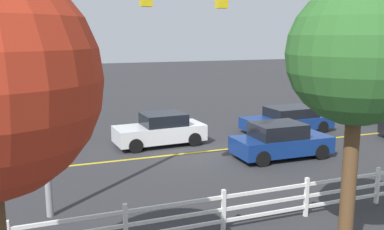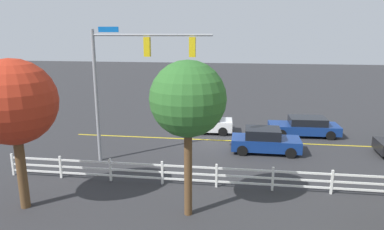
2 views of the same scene
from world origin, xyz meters
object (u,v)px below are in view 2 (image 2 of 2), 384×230
(car_0, at_px, (204,123))
(tree_1, at_px, (188,100))
(car_1, at_px, (265,141))
(car_3, at_px, (304,126))
(tree_2, at_px, (13,103))

(car_0, bearing_deg, tree_1, 90.01)
(car_0, relative_size, car_1, 1.03)
(car_3, distance_m, tree_1, 14.18)
(car_0, distance_m, car_1, 5.59)
(car_0, distance_m, car_3, 7.11)
(car_0, xyz_separation_m, car_3, (-7.11, -0.17, -0.06))
(car_1, xyz_separation_m, tree_1, (3.51, 7.99, 3.97))
(car_0, bearing_deg, car_3, 178.42)
(car_1, distance_m, car_3, 4.96)
(tree_1, xyz_separation_m, tree_2, (6.85, 0.36, -0.23))
(car_0, height_order, car_1, car_0)
(car_1, bearing_deg, tree_1, -113.15)
(car_1, relative_size, tree_1, 0.67)
(car_3, xyz_separation_m, tree_2, (13.35, 12.30, 3.80))
(car_3, bearing_deg, tree_1, 59.67)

